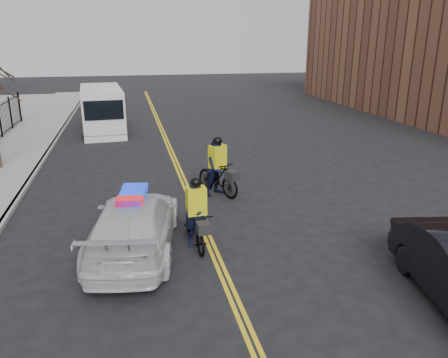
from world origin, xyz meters
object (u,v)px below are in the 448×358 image
cyclist_near (197,222)px  police_cruiser (135,224)px  cargo_van (102,111)px  cyclist_far (218,172)px

cyclist_near → police_cruiser: bearing=172.4°
police_cruiser → cyclist_near: 1.67m
police_cruiser → cargo_van: cargo_van is taller
cargo_van → cyclist_far: cargo_van is taller
cyclist_far → cyclist_near: bearing=-139.0°
police_cruiser → cargo_van: (-1.45, 16.25, 0.53)m
police_cruiser → cyclist_near: size_ratio=2.66×
cyclist_far → cargo_van: bearing=80.6°
cyclist_near → cyclist_far: bearing=65.7°
cyclist_near → cyclist_far: 4.17m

